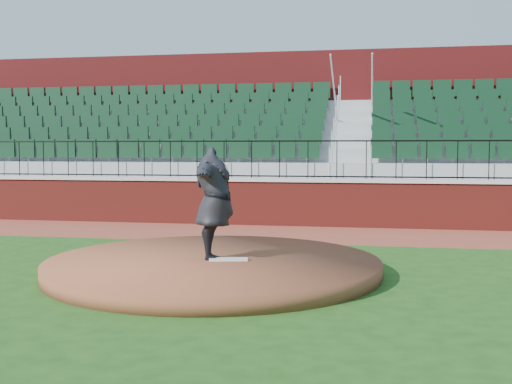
# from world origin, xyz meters

# --- Properties ---
(ground) EXTENTS (90.00, 90.00, 0.00)m
(ground) POSITION_xyz_m (0.00, 0.00, 0.00)
(ground) COLOR #1C4614
(ground) RESTS_ON ground
(warning_track) EXTENTS (34.00, 3.20, 0.01)m
(warning_track) POSITION_xyz_m (0.00, 5.40, 0.01)
(warning_track) COLOR brown
(warning_track) RESTS_ON ground
(field_wall) EXTENTS (34.00, 0.35, 1.20)m
(field_wall) POSITION_xyz_m (0.00, 7.00, 0.60)
(field_wall) COLOR maroon
(field_wall) RESTS_ON ground
(wall_cap) EXTENTS (34.00, 0.45, 0.10)m
(wall_cap) POSITION_xyz_m (0.00, 7.00, 1.25)
(wall_cap) COLOR #B7B7B7
(wall_cap) RESTS_ON field_wall
(wall_railing) EXTENTS (34.00, 0.05, 1.00)m
(wall_railing) POSITION_xyz_m (0.00, 7.00, 1.80)
(wall_railing) COLOR black
(wall_railing) RESTS_ON wall_cap
(seating_stands) EXTENTS (34.00, 5.10, 4.60)m
(seating_stands) POSITION_xyz_m (0.00, 9.72, 2.30)
(seating_stands) COLOR gray
(seating_stands) RESTS_ON ground
(concourse_wall) EXTENTS (34.00, 0.50, 5.50)m
(concourse_wall) POSITION_xyz_m (0.00, 12.52, 2.75)
(concourse_wall) COLOR maroon
(concourse_wall) RESTS_ON ground
(pitchers_mound) EXTENTS (5.61, 5.61, 0.25)m
(pitchers_mound) POSITION_xyz_m (-0.50, 0.29, 0.12)
(pitchers_mound) COLOR brown
(pitchers_mound) RESTS_ON ground
(pitching_rubber) EXTENTS (0.66, 0.30, 0.04)m
(pitching_rubber) POSITION_xyz_m (-0.21, 0.15, 0.27)
(pitching_rubber) COLOR silver
(pitching_rubber) RESTS_ON pitchers_mound
(pitcher) EXTENTS (1.00, 2.38, 1.88)m
(pitcher) POSITION_xyz_m (-0.47, 0.21, 1.19)
(pitcher) COLOR black
(pitcher) RESTS_ON pitchers_mound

